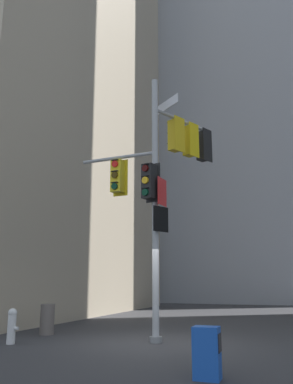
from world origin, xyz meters
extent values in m
plane|color=#2D2D30|center=(0.00, 0.00, 0.00)|extent=(120.00, 120.00, 0.00)
cube|color=#9399A3|center=(0.11, 26.56, 26.99)|extent=(13.60, 13.60, 53.99)
cylinder|color=#9EA0A3|center=(0.00, 0.00, 3.85)|extent=(0.19, 0.19, 7.71)
cylinder|color=slate|center=(0.00, 0.00, 0.08)|extent=(0.34, 0.34, 0.16)
cylinder|color=#9EA0A3|center=(0.57, 1.21, 6.74)|extent=(1.24, 2.46, 0.10)
cylinder|color=#9EA0A3|center=(-1.24, 0.10, 5.36)|extent=(2.49, 0.31, 0.10)
cube|color=gold|center=(0.57, 0.76, 6.14)|extent=(0.23, 0.45, 1.14)
cube|color=gold|center=(0.40, 0.84, 6.14)|extent=(0.45, 0.45, 1.00)
cylinder|color=red|center=(0.22, 0.93, 6.49)|extent=(0.14, 0.21, 0.20)
cube|color=black|center=(0.21, 0.93, 6.61)|extent=(0.16, 0.23, 0.02)
cylinder|color=#3C2C06|center=(0.22, 0.93, 6.14)|extent=(0.14, 0.21, 0.20)
cube|color=black|center=(0.21, 0.93, 6.26)|extent=(0.16, 0.23, 0.02)
cylinder|color=#06311C|center=(0.22, 0.93, 5.79)|extent=(0.14, 0.21, 0.20)
cube|color=black|center=(0.21, 0.93, 5.91)|extent=(0.16, 0.23, 0.02)
cube|color=yellow|center=(0.89, 1.43, 6.14)|extent=(0.23, 0.45, 1.14)
cube|color=yellow|center=(0.71, 1.51, 6.14)|extent=(0.45, 0.45, 1.00)
cylinder|color=#360605|center=(0.53, 1.59, 6.49)|extent=(0.14, 0.21, 0.20)
cube|color=black|center=(0.53, 1.59, 6.61)|extent=(0.16, 0.23, 0.02)
cylinder|color=#3C2C06|center=(0.53, 1.59, 6.14)|extent=(0.14, 0.21, 0.20)
cube|color=black|center=(0.53, 1.59, 6.26)|extent=(0.16, 0.23, 0.02)
cylinder|color=#19C672|center=(0.53, 1.59, 5.79)|extent=(0.14, 0.21, 0.20)
cube|color=black|center=(0.53, 1.59, 5.91)|extent=(0.16, 0.23, 0.02)
cube|color=black|center=(1.20, 2.09, 6.14)|extent=(0.23, 0.45, 1.14)
cube|color=black|center=(1.03, 2.17, 6.14)|extent=(0.45, 0.45, 1.00)
cylinder|color=#360605|center=(0.85, 2.26, 6.49)|extent=(0.14, 0.21, 0.20)
cube|color=black|center=(0.84, 2.26, 6.61)|extent=(0.16, 0.23, 0.02)
cylinder|color=#3C2C06|center=(0.85, 2.26, 6.14)|extent=(0.14, 0.21, 0.20)
cube|color=black|center=(0.84, 2.26, 6.26)|extent=(0.16, 0.23, 0.02)
cylinder|color=#19C672|center=(0.85, 2.26, 5.79)|extent=(0.14, 0.21, 0.20)
cube|color=black|center=(0.84, 2.26, 5.91)|extent=(0.16, 0.23, 0.02)
cube|color=yellow|center=(-1.22, 0.29, 4.76)|extent=(0.48, 0.07, 1.14)
cube|color=yellow|center=(-1.24, 0.10, 4.76)|extent=(0.37, 0.37, 1.00)
cylinder|color=red|center=(-1.26, -0.09, 5.11)|extent=(0.20, 0.08, 0.20)
cube|color=black|center=(-1.26, -0.10, 5.23)|extent=(0.23, 0.09, 0.02)
cylinder|color=#3C2C06|center=(-1.26, -0.09, 4.76)|extent=(0.20, 0.08, 0.20)
cube|color=black|center=(-1.26, -0.10, 4.88)|extent=(0.23, 0.09, 0.02)
cylinder|color=#06311C|center=(-1.26, -0.09, 4.41)|extent=(0.20, 0.08, 0.20)
cube|color=black|center=(-1.26, -0.10, 4.53)|extent=(0.23, 0.09, 0.02)
cube|color=black|center=(-0.03, -0.10, 4.41)|extent=(0.47, 0.17, 1.14)
cube|color=black|center=(-0.08, -0.28, 4.41)|extent=(0.42, 0.42, 1.00)
cylinder|color=#360605|center=(-0.14, -0.47, 4.76)|extent=(0.21, 0.11, 0.20)
cube|color=black|center=(-0.14, -0.48, 4.88)|extent=(0.23, 0.13, 0.02)
cylinder|color=yellow|center=(-0.14, -0.47, 4.41)|extent=(0.21, 0.11, 0.20)
cube|color=black|center=(-0.14, -0.48, 4.53)|extent=(0.23, 0.13, 0.02)
cylinder|color=#06311C|center=(-0.14, -0.47, 4.06)|extent=(0.21, 0.11, 0.20)
cube|color=black|center=(-0.14, -0.48, 4.18)|extent=(0.23, 0.13, 0.02)
cube|color=white|center=(0.23, 0.27, 6.92)|extent=(1.12, 0.95, 0.28)
cube|color=#19479E|center=(0.23, 0.27, 6.92)|extent=(1.09, 0.93, 0.24)
cube|color=red|center=(0.22, -0.02, 4.14)|extent=(0.07, 0.64, 0.80)
cube|color=white|center=(0.22, -0.02, 4.14)|extent=(0.07, 0.60, 0.76)
cube|color=black|center=(0.20, -0.10, 3.34)|extent=(0.28, 0.54, 0.72)
cube|color=white|center=(0.20, -0.10, 3.34)|extent=(0.26, 0.51, 0.68)
cylinder|color=silver|center=(-3.54, -1.50, 0.37)|extent=(0.22, 0.22, 0.73)
sphere|color=silver|center=(-3.54, -1.50, 0.79)|extent=(0.23, 0.23, 0.23)
cylinder|color=silver|center=(-3.38, -1.50, 0.40)|extent=(0.10, 0.09, 0.09)
cube|color=#194CB2|center=(2.12, -3.74, 0.43)|extent=(0.44, 0.36, 0.85)
cube|color=black|center=(2.35, -3.74, 0.60)|extent=(0.01, 0.29, 0.31)
cylinder|color=#59514C|center=(-3.72, 0.48, 0.46)|extent=(0.44, 0.44, 0.92)
camera|label=1|loc=(3.57, -10.97, 1.60)|focal=37.99mm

